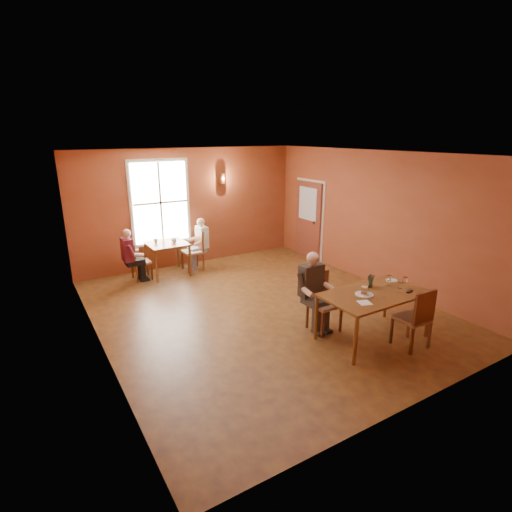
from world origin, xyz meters
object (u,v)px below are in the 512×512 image
chair_empty (412,317)px  chair_diner_maroon (141,261)px  chair_diner_main (325,303)px  second_table (168,259)px  chair_diner_white (192,251)px  diner_white (193,246)px  diner_maroon (139,254)px  main_table (373,316)px  diner_main (326,295)px

chair_empty → chair_diner_maroon: chair_empty is taller
chair_diner_main → second_table: size_ratio=1.13×
chair_diner_white → diner_white: size_ratio=0.81×
second_table → chair_diner_white: size_ratio=0.90×
chair_diner_maroon → diner_maroon: bearing=-90.0°
main_table → diner_white: (-1.19, 4.88, 0.21)m
chair_empty → second_table: 5.83m
diner_white → diner_maroon: bearing=90.0°
main_table → chair_diner_white: (-1.22, 4.88, 0.09)m
diner_maroon → chair_diner_maroon: bearing=90.0°
chair_empty → chair_diner_white: (-1.56, 5.39, -0.01)m
diner_main → second_table: 4.48m
second_table → main_table: bearing=-69.1°
diner_main → chair_diner_white: diner_main is taller
diner_main → second_table: size_ratio=1.48×
diner_main → diner_white: 4.32m
second_table → diner_maroon: bearing=180.0°
chair_diner_main → chair_empty: (0.84, -1.16, -0.00)m
main_table → chair_diner_maroon: size_ratio=1.95×
diner_main → chair_diner_maroon: diner_main is taller
diner_main → diner_maroon: diner_main is taller
diner_main → diner_white: bearing=-80.9°
main_table → diner_white: 5.03m
chair_diner_maroon → diner_white: bearing=90.0°
main_table → diner_maroon: 5.51m
chair_diner_main → chair_diner_maroon: chair_diner_main is taller
second_table → chair_diner_maroon: chair_diner_maroon is taller
chair_empty → second_table: chair_empty is taller
diner_main → chair_empty: (0.84, -1.13, -0.16)m
chair_diner_main → chair_diner_maroon: size_ratio=1.14×
main_table → diner_maroon: diner_maroon is taller
diner_main → chair_diner_maroon: size_ratio=1.49×
chair_diner_main → second_table: (-1.37, 4.23, -0.11)m
diner_main → diner_maroon: (-2.05, 4.26, -0.06)m
diner_white → chair_diner_maroon: (-1.33, 0.00, -0.18)m
chair_diner_main → chair_empty: 1.43m
chair_diner_maroon → diner_maroon: diner_maroon is taller
main_table → chair_diner_white: 5.03m
diner_main → second_table: bearing=-72.2°
chair_diner_white → diner_white: 0.13m
main_table → chair_diner_main: chair_diner_main is taller
chair_diner_white → chair_diner_maroon: chair_diner_white is taller
main_table → second_table: size_ratio=1.94×
second_table → chair_diner_white: chair_diner_white is taller
main_table → diner_main: size_ratio=1.31×
chair_diner_main → diner_maroon: (-2.05, 4.23, 0.10)m
main_table → diner_maroon: (-2.55, 4.88, 0.20)m
main_table → chair_diner_maroon: bearing=117.3°
main_table → diner_main: bearing=128.9°
diner_white → diner_maroon: (-1.36, 0.00, -0.01)m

